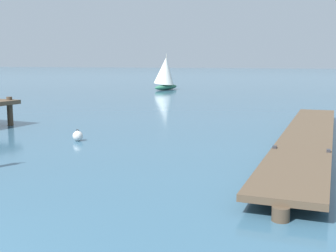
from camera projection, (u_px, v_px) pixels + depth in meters
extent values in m
cube|color=brown|center=(308.00, 135.00, 16.65)|extent=(1.93, 17.31, 0.16)
cylinder|color=#4C3D2D|center=(281.00, 214.00, 8.70)|extent=(0.36, 0.36, 0.29)
cylinder|color=#4C3D2D|center=(302.00, 156.00, 14.02)|extent=(0.36, 0.36, 0.29)
cylinder|color=#4C3D2D|center=(311.00, 130.00, 19.35)|extent=(0.36, 0.36, 0.29)
cylinder|color=#4C3D2D|center=(317.00, 115.00, 24.67)|extent=(0.36, 0.36, 0.29)
cube|color=#333338|center=(275.00, 147.00, 13.72)|extent=(0.12, 0.20, 0.08)
cube|color=#333338|center=(329.00, 151.00, 13.16)|extent=(0.12, 0.20, 0.08)
cylinder|color=#4C3D2D|center=(10.00, 111.00, 21.65)|extent=(0.28, 0.28, 1.43)
sphere|color=silver|center=(78.00, 136.00, 17.45)|extent=(0.41, 0.41, 0.41)
torus|color=black|center=(78.00, 131.00, 17.42)|extent=(0.14, 0.02, 0.14)
ellipsoid|color=#337556|center=(166.00, 87.00, 48.86)|extent=(1.76, 4.60, 0.60)
cylinder|color=#B2ADA3|center=(167.00, 69.00, 48.65)|extent=(0.08, 0.08, 3.41)
cone|color=silver|center=(165.00, 71.00, 48.37)|extent=(2.84, 2.60, 3.12)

